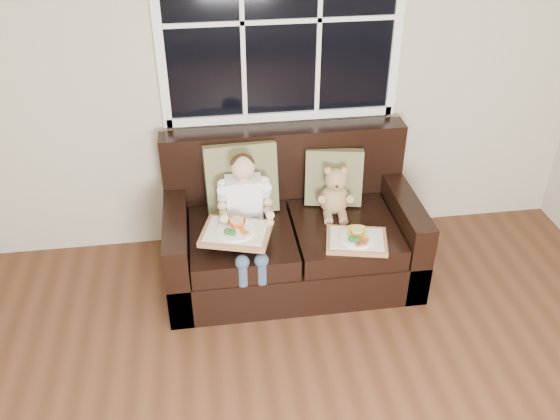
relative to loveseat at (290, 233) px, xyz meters
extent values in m
cube|color=#BDB39D|center=(-0.04, 0.48, 1.04)|extent=(4.50, 0.02, 2.70)
cube|color=black|center=(0.00, 0.47, 1.34)|extent=(1.50, 0.02, 1.25)
cube|color=white|center=(0.00, 0.45, 0.69)|extent=(1.58, 0.04, 0.06)
cube|color=white|center=(-0.78, 0.45, 1.34)|extent=(0.06, 0.04, 1.37)
cube|color=white|center=(0.78, 0.45, 1.34)|extent=(0.06, 0.04, 1.37)
cube|color=white|center=(0.00, 0.45, 1.34)|extent=(1.50, 0.03, 0.03)
cube|color=black|center=(0.00, -0.07, -0.16)|extent=(1.70, 0.90, 0.30)
cube|color=black|center=(-0.78, -0.07, -0.01)|extent=(0.15, 0.90, 0.60)
cube|color=black|center=(0.78, -0.07, -0.01)|extent=(0.15, 0.90, 0.60)
cube|color=black|center=(0.00, 0.31, 0.32)|extent=(1.70, 0.18, 0.66)
cube|color=black|center=(-0.35, -0.15, 0.07)|extent=(0.68, 0.72, 0.15)
cube|color=black|center=(0.35, -0.15, 0.07)|extent=(0.68, 0.72, 0.15)
cube|color=olive|center=(-0.32, 0.15, 0.38)|extent=(0.50, 0.25, 0.50)
cube|color=olive|center=(0.33, 0.15, 0.34)|extent=(0.42, 0.25, 0.41)
cube|color=white|center=(-0.32, -0.02, 0.31)|extent=(0.24, 0.15, 0.33)
sphere|color=tan|center=(-0.32, -0.03, 0.57)|extent=(0.15, 0.15, 0.15)
ellipsoid|color=#372011|center=(-0.32, -0.01, 0.59)|extent=(0.15, 0.15, 0.11)
cylinder|color=#33445A|center=(-0.37, -0.20, 0.18)|extent=(0.09, 0.29, 0.09)
cylinder|color=#33445A|center=(-0.26, -0.20, 0.18)|extent=(0.09, 0.29, 0.09)
cylinder|color=#33445A|center=(-0.37, -0.48, 0.00)|extent=(0.08, 0.08, 0.27)
cylinder|color=#33445A|center=(-0.26, -0.48, 0.00)|extent=(0.08, 0.08, 0.27)
cylinder|color=tan|center=(-0.46, -0.13, 0.35)|extent=(0.06, 0.29, 0.23)
cylinder|color=tan|center=(-0.17, -0.13, 0.35)|extent=(0.06, 0.29, 0.23)
ellipsoid|color=#A28255|center=(0.31, 0.03, 0.24)|extent=(0.23, 0.20, 0.22)
sphere|color=#A28255|center=(0.31, 0.02, 0.40)|extent=(0.17, 0.17, 0.16)
sphere|color=#A28255|center=(0.25, 0.02, 0.46)|extent=(0.06, 0.06, 0.06)
sphere|color=#A28255|center=(0.36, 0.02, 0.46)|extent=(0.06, 0.06, 0.06)
sphere|color=#A28255|center=(0.31, -0.04, 0.38)|extent=(0.06, 0.06, 0.06)
sphere|color=black|center=(0.31, -0.07, 0.39)|extent=(0.02, 0.02, 0.02)
cylinder|color=#A28255|center=(0.26, -0.09, 0.17)|extent=(0.07, 0.13, 0.06)
cylinder|color=#A28255|center=(0.36, -0.09, 0.17)|extent=(0.07, 0.13, 0.06)
cube|color=#AA714D|center=(-0.39, -0.30, 0.25)|extent=(0.50, 0.43, 0.04)
cube|color=silver|center=(-0.39, -0.30, 0.27)|extent=(0.43, 0.37, 0.01)
cylinder|color=white|center=(-0.39, -0.31, 0.28)|extent=(0.24, 0.24, 0.02)
imported|color=#F75214|center=(-0.38, -0.27, 0.31)|extent=(0.14, 0.14, 0.03)
cylinder|color=#E0C57A|center=(-0.38, -0.27, 0.31)|extent=(0.09, 0.09, 0.02)
ellipsoid|color=#2B5B1C|center=(-0.45, -0.35, 0.31)|extent=(0.04, 0.04, 0.04)
ellipsoid|color=#2B5B1C|center=(-0.42, -0.37, 0.31)|extent=(0.04, 0.04, 0.04)
cylinder|color=orange|center=(-0.35, -0.36, 0.30)|extent=(0.05, 0.06, 0.02)
cube|color=#AA714D|center=(0.37, -0.36, 0.16)|extent=(0.44, 0.37, 0.03)
cube|color=silver|center=(0.37, -0.36, 0.18)|extent=(0.39, 0.32, 0.01)
cylinder|color=white|center=(0.37, -0.37, 0.19)|extent=(0.22, 0.22, 0.01)
imported|color=yellow|center=(0.38, -0.33, 0.21)|extent=(0.14, 0.14, 0.03)
cylinder|color=#E0C57A|center=(0.38, -0.33, 0.21)|extent=(0.08, 0.08, 0.02)
ellipsoid|color=#2B5B1C|center=(0.32, -0.40, 0.21)|extent=(0.04, 0.04, 0.04)
ellipsoid|color=#2B5B1C|center=(0.35, -0.42, 0.21)|extent=(0.04, 0.04, 0.04)
cylinder|color=orange|center=(0.41, -0.41, 0.20)|extent=(0.04, 0.06, 0.01)
cylinder|color=brown|center=(0.37, -0.43, 0.20)|extent=(0.03, 0.08, 0.02)
camera|label=1|loc=(-0.55, -3.32, 2.40)|focal=38.00mm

